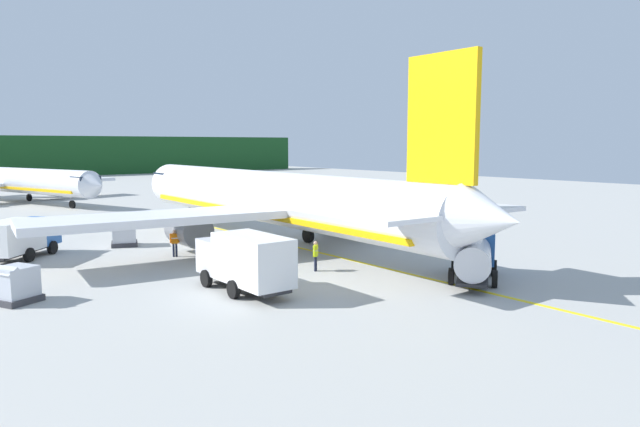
# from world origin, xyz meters

# --- Properties ---
(airliner_foreground) EXTENTS (34.69, 41.66, 11.90)m
(airliner_foreground) POSITION_xyz_m (32.75, 23.54, 3.39)
(airliner_foreground) COLOR white
(airliner_foreground) RESTS_ON ground
(airliner_mid_apron) EXTENTS (27.83, 33.24, 9.76)m
(airliner_mid_apron) POSITION_xyz_m (24.32, 68.88, 2.78)
(airliner_mid_apron) COLOR silver
(airliner_mid_apron) RESTS_ON ground
(service_truck_fuel) EXTENTS (5.64, 5.68, 2.58)m
(service_truck_fuel) POSITION_xyz_m (17.09, 29.25, 1.47)
(service_truck_fuel) COLOR #2659A5
(service_truck_fuel) RESTS_ON ground
(service_truck_baggage) EXTENTS (2.53, 6.36, 2.95)m
(service_truck_baggage) POSITION_xyz_m (24.10, 13.05, 1.62)
(service_truck_baggage) COLOR silver
(service_truck_baggage) RESTS_ON ground
(service_truck_catering) EXTENTS (6.12, 5.15, 2.40)m
(service_truck_catering) POSITION_xyz_m (34.91, 7.25, 1.40)
(service_truck_catering) COLOR #2659A5
(service_truck_catering) RESTS_ON ground
(cargo_container_near) EXTENTS (2.30, 2.30, 1.90)m
(cargo_container_near) POSITION_xyz_m (24.05, 29.84, 0.89)
(cargo_container_near) COLOR #333338
(cargo_container_near) RESTS_ON ground
(cargo_container_mid) EXTENTS (2.38, 2.38, 1.85)m
(cargo_container_mid) POSITION_xyz_m (14.61, 18.02, 0.87)
(cargo_container_mid) COLOR #333338
(cargo_container_mid) RESTS_ON ground
(crew_marshaller) EXTENTS (0.50, 0.47, 1.77)m
(crew_marshaller) POSITION_xyz_m (29.78, 14.55, 1.05)
(crew_marshaller) COLOR #191E33
(crew_marshaller) RESTS_ON ground
(crew_loader_left) EXTENTS (0.60, 0.37, 1.78)m
(crew_loader_left) POSITION_xyz_m (25.17, 23.70, 1.06)
(crew_loader_left) COLOR #191E33
(crew_loader_left) RESTS_ON ground
(apron_guide_line) EXTENTS (0.30, 60.00, 0.01)m
(apron_guide_line) POSITION_xyz_m (33.50, 19.11, 0.01)
(apron_guide_line) COLOR yellow
(apron_guide_line) RESTS_ON ground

